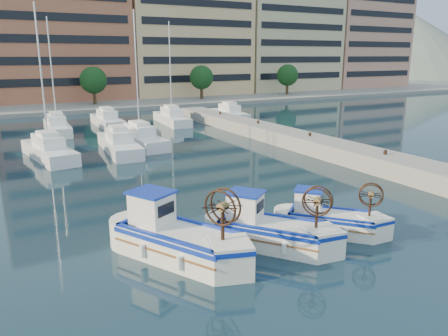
{
  "coord_description": "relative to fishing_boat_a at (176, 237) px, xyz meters",
  "views": [
    {
      "loc": [
        -10.74,
        -14.34,
        7.79
      ],
      "look_at": [
        0.93,
        7.01,
        1.5
      ],
      "focal_mm": 35.0,
      "sensor_mm": 36.0,
      "label": 1
    }
  ],
  "objects": [
    {
      "name": "ground",
      "position": [
        4.78,
        -0.52,
        -0.89
      ],
      "size": [
        300.0,
        300.0,
        0.0
      ],
      "primitive_type": "plane",
      "color": "#1B3548",
      "rests_on": "ground"
    },
    {
      "name": "quay",
      "position": [
        17.78,
        7.48,
        -0.29
      ],
      "size": [
        3.0,
        60.0,
        1.2
      ],
      "primitive_type": "cube",
      "color": "gray",
      "rests_on": "ground"
    },
    {
      "name": "waterfront",
      "position": [
        14.01,
        64.52,
        10.2
      ],
      "size": [
        180.0,
        40.0,
        25.6
      ],
      "color": "gray",
      "rests_on": "ground"
    },
    {
      "name": "hill_east",
      "position": [
        144.78,
        109.48,
        -0.89
      ],
      "size": [
        160.0,
        160.0,
        50.0
      ],
      "primitive_type": "cone",
      "color": "slate",
      "rests_on": "ground"
    },
    {
      "name": "yacht_marina",
      "position": [
        1.68,
        27.12,
        -0.37
      ],
      "size": [
        38.13,
        23.2,
        11.5
      ],
      "color": "white",
      "rests_on": "ground"
    },
    {
      "name": "fishing_boat_a",
      "position": [
        0.0,
        0.0,
        0.0
      ],
      "size": [
        4.18,
        5.36,
        3.24
      ],
      "rotation": [
        0.0,
        0.0,
        0.48
      ],
      "color": "white",
      "rests_on": "ground"
    },
    {
      "name": "fishing_boat_b",
      "position": [
        3.83,
        -0.85,
        -0.1
      ],
      "size": [
        4.13,
        4.61,
        2.86
      ],
      "rotation": [
        0.0,
        0.0,
        0.65
      ],
      "color": "white",
      "rests_on": "ground"
    },
    {
      "name": "fishing_boat_c",
      "position": [
        7.03,
        -0.94,
        -0.21
      ],
      "size": [
        3.76,
        3.91,
        2.49
      ],
      "rotation": [
        0.0,
        0.0,
        0.74
      ],
      "color": "white",
      "rests_on": "ground"
    }
  ]
}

